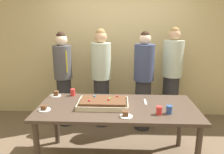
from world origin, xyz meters
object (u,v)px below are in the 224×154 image
(party_table, at_px, (117,112))
(person_serving_front, at_px, (143,80))
(plated_slice_near_right, at_px, (56,94))
(plated_slice_far_left, at_px, (126,115))
(plated_slice_near_left, at_px, (44,109))
(drink_cup_nearest, at_px, (159,110))
(person_striped_tie_right, at_px, (101,77))
(sheet_cake, at_px, (103,103))
(drink_cup_middle, at_px, (169,110))
(person_far_right_suit, at_px, (172,76))
(person_green_shirt_behind, at_px, (63,78))
(drink_cup_far_end, at_px, (73,92))
(cake_server_utensil, at_px, (145,102))

(party_table, distance_m, person_serving_front, 1.03)
(plated_slice_near_right, bearing_deg, plated_slice_far_left, -32.84)
(plated_slice_near_left, height_order, drink_cup_nearest, drink_cup_nearest)
(plated_slice_near_right, height_order, person_striped_tie_right, person_striped_tie_right)
(drink_cup_nearest, bearing_deg, party_table, 155.71)
(plated_slice_near_left, height_order, plated_slice_far_left, plated_slice_far_left)
(party_table, xyz_separation_m, sheet_cake, (-0.18, 0.00, 0.13))
(drink_cup_nearest, relative_size, drink_cup_middle, 1.00)
(drink_cup_middle, height_order, person_far_right_suit, person_far_right_suit)
(person_green_shirt_behind, bearing_deg, drink_cup_far_end, -12.19)
(person_serving_front, bearing_deg, cake_server_utensil, 30.08)
(drink_cup_far_end, bearing_deg, drink_cup_nearest, -27.43)
(drink_cup_middle, bearing_deg, plated_slice_near_right, 160.45)
(drink_cup_nearest, xyz_separation_m, drink_cup_far_end, (-1.16, 0.60, 0.00))
(sheet_cake, height_order, plated_slice_near_right, sheet_cake)
(person_green_shirt_behind, bearing_deg, plated_slice_near_left, -34.31)
(person_green_shirt_behind, xyz_separation_m, person_far_right_suit, (1.92, 0.14, 0.02))
(person_striped_tie_right, bearing_deg, person_serving_front, 74.22)
(plated_slice_far_left, height_order, person_far_right_suit, person_far_right_suit)
(party_table, distance_m, drink_cup_far_end, 0.77)
(drink_cup_far_end, height_order, person_serving_front, person_serving_front)
(drink_cup_far_end, bearing_deg, plated_slice_near_left, -113.47)
(person_serving_front, bearing_deg, person_green_shirt_behind, -60.61)
(sheet_cake, relative_size, plated_slice_near_left, 4.30)
(plated_slice_near_left, bearing_deg, drink_cup_nearest, -2.34)
(drink_cup_nearest, distance_m, drink_cup_far_end, 1.31)
(sheet_cake, distance_m, drink_cup_far_end, 0.61)
(person_striped_tie_right, bearing_deg, drink_cup_far_end, -35.11)
(drink_cup_far_end, bearing_deg, person_serving_front, 26.64)
(plated_slice_near_right, xyz_separation_m, drink_cup_nearest, (1.40, -0.57, 0.02))
(person_green_shirt_behind, bearing_deg, plated_slice_far_left, 1.19)
(sheet_cake, relative_size, plated_slice_near_right, 4.30)
(party_table, bearing_deg, plated_slice_far_left, -70.88)
(plated_slice_near_right, distance_m, person_green_shirt_behind, 0.68)
(sheet_cake, xyz_separation_m, person_striped_tie_right, (-0.12, 1.03, 0.07))
(drink_cup_far_end, distance_m, person_striped_tie_right, 0.76)
(person_striped_tie_right, distance_m, person_far_right_suit, 1.26)
(party_table, xyz_separation_m, plated_slice_near_left, (-0.90, -0.17, 0.10))
(party_table, distance_m, drink_cup_middle, 0.67)
(person_serving_front, bearing_deg, plated_slice_far_left, 18.93)
(drink_cup_middle, relative_size, person_serving_front, 0.06)
(party_table, bearing_deg, drink_cup_middle, -17.66)
(plated_slice_far_left, xyz_separation_m, person_serving_front, (0.32, 1.23, 0.07))
(drink_cup_far_end, bearing_deg, party_table, -29.70)
(plated_slice_near_left, relative_size, person_striped_tie_right, 0.09)
(party_table, height_order, drink_cup_far_end, drink_cup_far_end)
(drink_cup_middle, bearing_deg, person_green_shirt_behind, 142.53)
(party_table, relative_size, drink_cup_middle, 20.41)
(person_striped_tie_right, bearing_deg, plated_slice_near_left, -32.89)
(party_table, distance_m, cake_server_utensil, 0.42)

